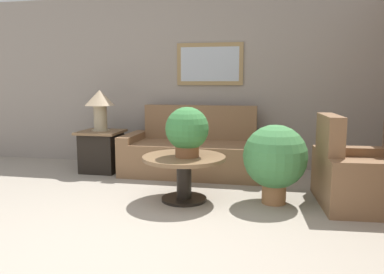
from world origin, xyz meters
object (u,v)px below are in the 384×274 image
(armchair, at_px, (362,178))
(coffee_table, at_px, (184,168))
(potted_plant_floor, at_px, (275,158))
(potted_plant_on_table, at_px, (187,130))
(side_table, at_px, (102,151))
(couch_main, at_px, (196,153))
(table_lamp, at_px, (100,103))

(armchair, relative_size, coffee_table, 1.18)
(potted_plant_floor, bearing_deg, potted_plant_on_table, -172.06)
(side_table, relative_size, potted_plant_on_table, 1.11)
(potted_plant_on_table, bearing_deg, coffee_table, 143.79)
(couch_main, height_order, table_lamp, table_lamp)
(side_table, xyz_separation_m, table_lamp, (0.00, 0.00, 0.69))
(side_table, height_order, potted_plant_on_table, potted_plant_on_table)
(side_table, bearing_deg, potted_plant_floor, -22.34)
(coffee_table, relative_size, potted_plant_floor, 1.07)
(coffee_table, bearing_deg, potted_plant_on_table, -36.21)
(side_table, bearing_deg, couch_main, 5.01)
(couch_main, height_order, side_table, couch_main)
(table_lamp, height_order, potted_plant_on_table, table_lamp)
(armchair, height_order, coffee_table, armchair)
(armchair, bearing_deg, table_lamp, 71.26)
(side_table, bearing_deg, potted_plant_on_table, -36.73)
(coffee_table, distance_m, potted_plant_on_table, 0.43)
(table_lamp, relative_size, potted_plant_floor, 0.69)
(table_lamp, height_order, potted_plant_floor, table_lamp)
(coffee_table, height_order, table_lamp, table_lamp)
(table_lamp, distance_m, potted_plant_floor, 2.69)
(table_lamp, bearing_deg, coffee_table, -36.75)
(table_lamp, bearing_deg, armchair, -15.03)
(couch_main, height_order, potted_plant_on_table, potted_plant_on_table)
(armchair, distance_m, coffee_table, 1.88)
(couch_main, bearing_deg, coffee_table, -85.41)
(side_table, distance_m, table_lamp, 0.69)
(coffee_table, xyz_separation_m, potted_plant_floor, (0.97, 0.10, 0.13))
(armchair, relative_size, side_table, 1.79)
(table_lamp, relative_size, potted_plant_on_table, 1.10)
(couch_main, distance_m, coffee_table, 1.23)
(side_table, relative_size, potted_plant_floor, 0.70)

